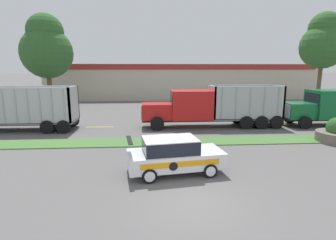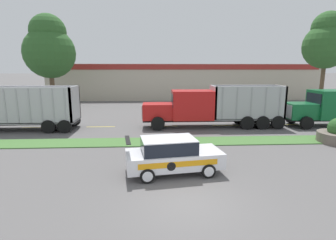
# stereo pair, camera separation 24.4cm
# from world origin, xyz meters

# --- Properties ---
(ground_plane) EXTENTS (600.00, 600.00, 0.00)m
(ground_plane) POSITION_xyz_m (0.00, 0.00, 0.00)
(ground_plane) COLOR #5B5959
(grass_verge) EXTENTS (120.00, 2.11, 0.06)m
(grass_verge) POSITION_xyz_m (0.00, 8.15, 0.03)
(grass_verge) COLOR #477538
(grass_verge) RESTS_ON ground_plane
(centre_line_2) EXTENTS (2.40, 0.14, 0.01)m
(centre_line_2) POSITION_xyz_m (-11.20, 13.21, 0.00)
(centre_line_2) COLOR yellow
(centre_line_2) RESTS_ON ground_plane
(centre_line_3) EXTENTS (2.40, 0.14, 0.01)m
(centre_line_3) POSITION_xyz_m (-5.80, 13.21, 0.00)
(centre_line_3) COLOR yellow
(centre_line_3) RESTS_ON ground_plane
(centre_line_4) EXTENTS (2.40, 0.14, 0.01)m
(centre_line_4) POSITION_xyz_m (-0.40, 13.21, 0.00)
(centre_line_4) COLOR yellow
(centre_line_4) RESTS_ON ground_plane
(centre_line_5) EXTENTS (2.40, 0.14, 0.01)m
(centre_line_5) POSITION_xyz_m (5.00, 13.21, 0.00)
(centre_line_5) COLOR yellow
(centre_line_5) RESTS_ON ground_plane
(centre_line_6) EXTENTS (2.40, 0.14, 0.01)m
(centre_line_6) POSITION_xyz_m (10.40, 13.21, 0.00)
(centre_line_6) COLOR yellow
(centre_line_6) RESTS_ON ground_plane
(dump_truck_mid) EXTENTS (11.71, 2.63, 3.49)m
(dump_truck_mid) POSITION_xyz_m (2.88, 12.73, 1.64)
(dump_truck_mid) COLOR black
(dump_truck_mid) RESTS_ON ground_plane
(rally_car) EXTENTS (4.69, 2.54, 1.74)m
(rally_car) POSITION_xyz_m (-0.39, 2.82, 0.88)
(rally_car) COLOR white
(rally_car) RESTS_ON ground_plane
(store_building_backdrop) EXTENTS (43.37, 12.10, 5.63)m
(store_building_backdrop) POSITION_xyz_m (4.04, 37.67, 2.82)
(store_building_backdrop) COLOR #BCB29E
(store_building_backdrop) RESTS_ON ground_plane
(tree_behind_left) EXTENTS (5.13, 5.13, 11.28)m
(tree_behind_left) POSITION_xyz_m (18.58, 21.25, 7.93)
(tree_behind_left) COLOR brown
(tree_behind_left) RESTS_ON ground_plane
(tree_behind_centre) EXTENTS (6.31, 6.31, 11.57)m
(tree_behind_centre) POSITION_xyz_m (-14.31, 25.71, 7.46)
(tree_behind_centre) COLOR brown
(tree_behind_centre) RESTS_ON ground_plane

